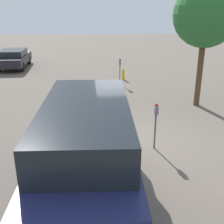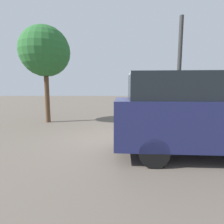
# 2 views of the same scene
# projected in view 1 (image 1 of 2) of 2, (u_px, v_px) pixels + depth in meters

# --- Properties ---
(ground_plane) EXTENTS (80.00, 80.00, 0.00)m
(ground_plane) POSITION_uv_depth(u_px,v_px,m) (136.00, 148.00, 8.92)
(ground_plane) COLOR #60564C
(parking_meter_near) EXTENTS (0.21, 0.13, 1.50)m
(parking_meter_near) POSITION_uv_depth(u_px,v_px,m) (156.00, 116.00, 8.51)
(parking_meter_near) COLOR #4C4C4C
(parking_meter_near) RESTS_ON ground
(parking_meter_far) EXTENTS (0.21, 0.13, 1.47)m
(parking_meter_far) POSITION_uv_depth(u_px,v_px,m) (120.00, 66.00, 15.82)
(parking_meter_far) COLOR #4C4C4C
(parking_meter_far) RESTS_ON ground
(parked_van) EXTENTS (5.18, 2.22, 2.31)m
(parked_van) POSITION_uv_depth(u_px,v_px,m) (87.00, 151.00, 6.11)
(parked_van) COLOR navy
(parked_van) RESTS_ON ground
(car_distant) EXTENTS (4.32, 1.84, 1.34)m
(car_distant) POSITION_uv_depth(u_px,v_px,m) (14.00, 58.00, 20.38)
(car_distant) COLOR black
(car_distant) RESTS_ON ground
(street_tree) EXTENTS (2.70, 2.70, 5.26)m
(street_tree) POSITION_uv_depth(u_px,v_px,m) (206.00, 15.00, 11.47)
(street_tree) COLOR #513823
(street_tree) RESTS_ON ground
(fire_hydrant) EXTENTS (0.17, 0.17, 0.68)m
(fire_hydrant) POSITION_uv_depth(u_px,v_px,m) (123.00, 74.00, 17.20)
(fire_hydrant) COLOR gold
(fire_hydrant) RESTS_ON ground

